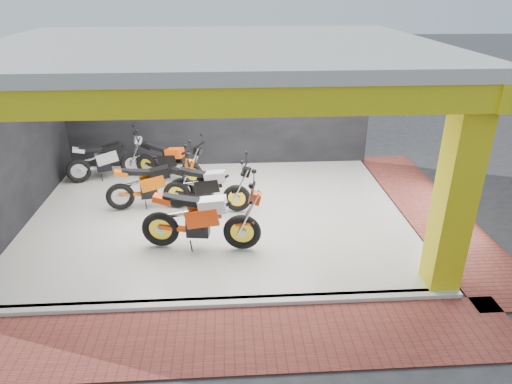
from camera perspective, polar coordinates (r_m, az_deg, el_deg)
ground at (r=8.35m, az=-4.94°, el=-9.59°), size 80.00×80.00×0.00m
showroom_floor at (r=10.04m, az=-4.77°, el=-2.92°), size 8.00×6.00×0.10m
showroom_ceiling at (r=8.97m, az=-5.60°, el=17.61°), size 8.40×6.40×0.20m
back_wall at (r=12.36m, az=-4.86°, el=10.85°), size 8.20×0.20×3.50m
left_wall at (r=10.35m, az=-28.56°, el=5.13°), size 0.20×6.20×3.50m
corner_column at (r=7.65m, az=23.73°, el=-0.12°), size 0.50×0.50×3.50m
header_beam_front at (r=6.07m, az=-6.24°, el=11.30°), size 8.40×0.30×0.40m
header_beam_right at (r=9.75m, az=19.61°, el=15.14°), size 0.30×6.40×0.40m
floor_kerb at (r=7.50m, az=-5.08°, el=-13.66°), size 8.00×0.20×0.10m
paver_front at (r=6.93m, az=-5.19°, el=-17.89°), size 9.00×1.40×0.03m
paver_right at (r=11.03m, az=21.04°, el=-2.17°), size 1.40×7.00×0.03m
moto_hero at (r=8.33m, az=-1.78°, el=-2.96°), size 2.47×1.18×1.45m
moto_row_a at (r=9.78m, az=-2.43°, el=0.83°), size 2.19×1.17×1.27m
moto_row_b at (r=10.29m, az=-9.38°, el=1.73°), size 2.17×1.13×1.26m
moto_row_c at (r=11.22m, az=-8.12°, el=3.74°), size 2.16×1.59×1.25m
moto_row_d at (r=12.16m, az=-15.35°, el=4.74°), size 2.16×1.37×1.24m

